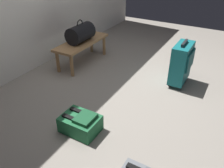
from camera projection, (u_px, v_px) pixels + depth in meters
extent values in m
plane|color=gray|center=(127.00, 93.00, 2.97)|extent=(6.60, 6.60, 0.00)
cube|color=#A87A4C|center=(82.00, 42.00, 3.57)|extent=(1.00, 0.36, 0.04)
cylinder|color=#A87A4C|center=(72.00, 66.00, 3.28)|extent=(0.05, 0.05, 0.33)
cylinder|color=#A87A4C|center=(104.00, 46.00, 3.93)|extent=(0.05, 0.05, 0.33)
cylinder|color=#A87A4C|center=(58.00, 62.00, 3.39)|extent=(0.05, 0.05, 0.33)
cylinder|color=#A87A4C|center=(91.00, 43.00, 4.04)|extent=(0.05, 0.05, 0.33)
cylinder|color=black|center=(81.00, 33.00, 3.48)|extent=(0.44, 0.26, 0.26)
torus|color=black|center=(80.00, 24.00, 3.41)|extent=(0.14, 0.02, 0.14)
cube|color=#191E4C|center=(90.00, 35.00, 3.81)|extent=(0.07, 0.14, 0.01)
cube|color=black|center=(90.00, 34.00, 3.80)|extent=(0.06, 0.13, 0.00)
cube|color=#14666B|center=(181.00, 63.00, 3.03)|extent=(0.42, 0.19, 0.51)
cube|color=#0E474A|center=(190.00, 60.00, 2.95)|extent=(0.34, 0.02, 0.23)
cube|color=#262628|center=(185.00, 43.00, 2.89)|extent=(0.23, 0.03, 0.04)
cylinder|color=black|center=(170.00, 85.00, 3.10)|extent=(0.02, 0.05, 0.05)
cylinder|color=black|center=(176.00, 76.00, 3.32)|extent=(0.02, 0.05, 0.05)
cube|color=#1E6038|center=(80.00, 124.00, 2.33)|extent=(0.28, 0.38, 0.17)
cube|color=#184D2C|center=(85.00, 118.00, 2.25)|extent=(0.21, 0.17, 0.04)
cube|color=black|center=(70.00, 118.00, 2.27)|extent=(0.04, 0.19, 0.02)
cube|color=black|center=(78.00, 111.00, 2.36)|extent=(0.04, 0.19, 0.02)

